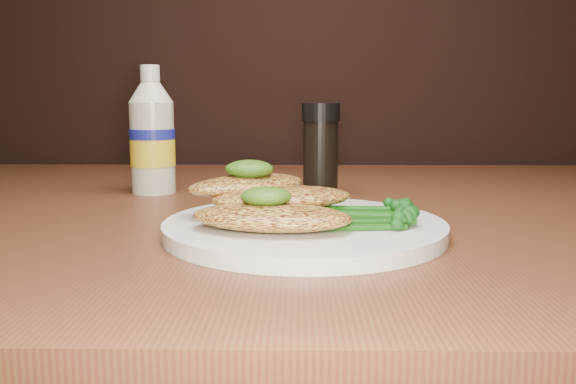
{
  "coord_description": "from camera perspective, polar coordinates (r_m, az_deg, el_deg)",
  "views": [
    {
      "loc": [
        0.04,
        0.37,
        0.87
      ],
      "look_at": [
        0.03,
        0.9,
        0.79
      ],
      "focal_mm": 37.38,
      "sensor_mm": 36.0,
      "label": 1
    }
  ],
  "objects": [
    {
      "name": "chicken_back",
      "position": [
        0.57,
        -3.89,
        0.69
      ],
      "size": [
        0.14,
        0.13,
        0.02
      ],
      "primitive_type": "ellipsoid",
      "rotation": [
        0.0,
        0.0,
        0.67
      ],
      "color": "gold",
      "rests_on": "plate"
    },
    {
      "name": "pepper_grinder",
      "position": [
        0.74,
        3.12,
        4.03
      ],
      "size": [
        0.06,
        0.06,
        0.11
      ],
      "primitive_type": null,
      "rotation": [
        0.0,
        0.0,
        0.29
      ],
      "color": "black",
      "rests_on": "dining_table"
    },
    {
      "name": "chicken_mid",
      "position": [
        0.54,
        -0.5,
        -0.57
      ],
      "size": [
        0.14,
        0.1,
        0.02
      ],
      "primitive_type": "ellipsoid",
      "rotation": [
        0.0,
        0.0,
        0.31
      ],
      "color": "gold",
      "rests_on": "plate"
    },
    {
      "name": "pesto_back",
      "position": [
        0.57,
        -3.71,
        2.2
      ],
      "size": [
        0.05,
        0.04,
        0.02
      ],
      "primitive_type": "ellipsoid",
      "rotation": [
        0.0,
        0.0,
        0.02
      ],
      "color": "#103407",
      "rests_on": "chicken_back"
    },
    {
      "name": "pesto_front",
      "position": [
        0.5,
        -2.12,
        -0.42
      ],
      "size": [
        0.05,
        0.04,
        0.02
      ],
      "primitive_type": "ellipsoid",
      "rotation": [
        0.0,
        0.0,
        0.05
      ],
      "color": "#103407",
      "rests_on": "chicken_front"
    },
    {
      "name": "plate",
      "position": [
        0.54,
        1.56,
        -3.44
      ],
      "size": [
        0.25,
        0.25,
        0.01
      ],
      "primitive_type": "cylinder",
      "color": "white",
      "rests_on": "dining_table"
    },
    {
      "name": "broccolini_bundle",
      "position": [
        0.53,
        6.38,
        -1.93
      ],
      "size": [
        0.13,
        0.11,
        0.02
      ],
      "primitive_type": null,
      "rotation": [
        0.0,
        0.0,
        0.21
      ],
      "color": "#164B10",
      "rests_on": "plate"
    },
    {
      "name": "mayo_bottle",
      "position": [
        0.78,
        -12.81,
        5.79
      ],
      "size": [
        0.07,
        0.07,
        0.16
      ],
      "primitive_type": null,
      "rotation": [
        0.0,
        0.0,
        0.37
      ],
      "color": "beige",
      "rests_on": "dining_table"
    },
    {
      "name": "chicken_front",
      "position": [
        0.5,
        -1.59,
        -2.4
      ],
      "size": [
        0.15,
        0.09,
        0.02
      ],
      "primitive_type": "ellipsoid",
      "rotation": [
        0.0,
        0.0,
        -0.17
      ],
      "color": "gold",
      "rests_on": "plate"
    }
  ]
}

